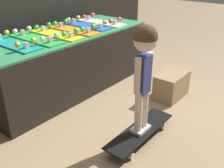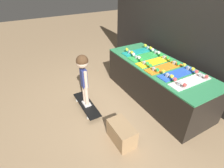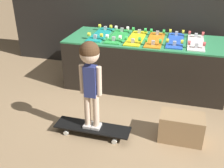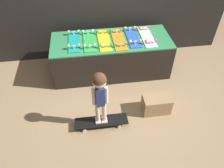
# 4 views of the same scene
# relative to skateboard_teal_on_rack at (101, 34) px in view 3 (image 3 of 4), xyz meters

# --- Properties ---
(ground_plane) EXTENTS (16.00, 16.00, 0.00)m
(ground_plane) POSITION_rel_skateboard_teal_on_rack_xyz_m (0.63, -0.56, -0.69)
(ground_plane) COLOR #9E7F5B
(display_rack) EXTENTS (2.07, 0.81, 0.68)m
(display_rack) POSITION_rel_skateboard_teal_on_rack_xyz_m (0.63, -0.03, -0.36)
(display_rack) COLOR black
(display_rack) RESTS_ON ground_plane
(skateboard_teal_on_rack) EXTENTS (0.20, 0.68, 0.09)m
(skateboard_teal_on_rack) POSITION_rel_skateboard_teal_on_rack_xyz_m (0.00, 0.00, 0.00)
(skateboard_teal_on_rack) COLOR teal
(skateboard_teal_on_rack) RESTS_ON display_rack
(skateboard_green_on_rack) EXTENTS (0.20, 0.68, 0.09)m
(skateboard_green_on_rack) POSITION_rel_skateboard_teal_on_rack_xyz_m (0.25, -0.02, 0.00)
(skateboard_green_on_rack) COLOR green
(skateboard_green_on_rack) RESTS_ON display_rack
(skateboard_yellow_on_rack) EXTENTS (0.20, 0.68, 0.09)m
(skateboard_yellow_on_rack) POSITION_rel_skateboard_teal_on_rack_xyz_m (0.51, -0.04, 0.00)
(skateboard_yellow_on_rack) COLOR yellow
(skateboard_yellow_on_rack) RESTS_ON display_rack
(skateboard_orange_on_rack) EXTENTS (0.20, 0.68, 0.09)m
(skateboard_orange_on_rack) POSITION_rel_skateboard_teal_on_rack_xyz_m (0.76, -0.05, 0.00)
(skateboard_orange_on_rack) COLOR orange
(skateboard_orange_on_rack) RESTS_ON display_rack
(skateboard_blue_on_rack) EXTENTS (0.20, 0.68, 0.09)m
(skateboard_blue_on_rack) POSITION_rel_skateboard_teal_on_rack_xyz_m (1.01, -0.01, 0.00)
(skateboard_blue_on_rack) COLOR blue
(skateboard_blue_on_rack) RESTS_ON display_rack
(skateboard_white_on_rack) EXTENTS (0.20, 0.68, 0.09)m
(skateboard_white_on_rack) POSITION_rel_skateboard_teal_on_rack_xyz_m (1.26, -0.03, 0.00)
(skateboard_white_on_rack) COLOR white
(skateboard_white_on_rack) RESTS_ON display_rack
(skateboard_on_floor) EXTENTS (0.78, 0.21, 0.09)m
(skateboard_on_floor) POSITION_rel_skateboard_teal_on_rack_xyz_m (0.31, -1.29, -0.62)
(skateboard_on_floor) COLOR black
(skateboard_on_floor) RESTS_ON ground_plane
(child) EXTENTS (0.22, 0.18, 0.91)m
(child) POSITION_rel_skateboard_teal_on_rack_xyz_m (0.31, -1.29, 0.03)
(child) COLOR silver
(child) RESTS_ON skateboard_on_floor
(storage_box) EXTENTS (0.43, 0.25, 0.28)m
(storage_box) POSITION_rel_skateboard_teal_on_rack_xyz_m (1.19, -1.13, -0.55)
(storage_box) COLOR #A37F56
(storage_box) RESTS_ON ground_plane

